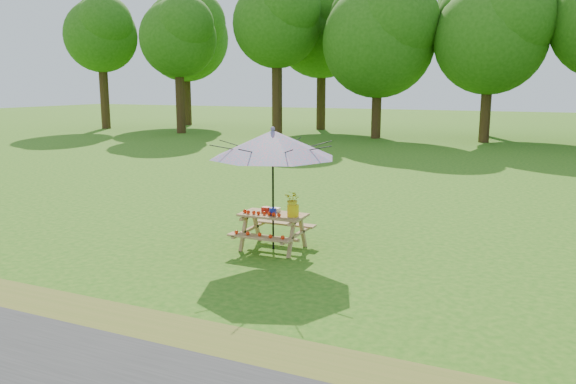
% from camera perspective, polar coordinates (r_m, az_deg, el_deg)
% --- Properties ---
extents(ground, '(120.00, 120.00, 0.00)m').
position_cam_1_polar(ground, '(9.09, 2.25, -8.39)').
color(ground, '#256112').
rests_on(ground, ground).
extents(drygrass_strip, '(120.00, 1.20, 0.01)m').
position_cam_1_polar(drygrass_strip, '(6.78, -7.14, -15.45)').
color(drygrass_strip, olive).
rests_on(drygrass_strip, ground).
extents(picnic_table, '(1.20, 1.32, 0.67)m').
position_cam_1_polar(picnic_table, '(10.35, -1.52, -4.08)').
color(picnic_table, '#A36C49').
rests_on(picnic_table, ground).
extents(patio_umbrella, '(2.41, 2.41, 2.26)m').
position_cam_1_polar(patio_umbrella, '(10.06, -1.56, 4.89)').
color(patio_umbrella, black).
rests_on(patio_umbrella, ground).
extents(produce_bins, '(0.34, 0.39, 0.13)m').
position_cam_1_polar(produce_bins, '(10.31, -1.71, -1.87)').
color(produce_bins, '#AD1C0D').
rests_on(produce_bins, picnic_table).
extents(tomatoes_row, '(0.77, 0.13, 0.07)m').
position_cam_1_polar(tomatoes_row, '(10.17, -2.73, -2.16)').
color(tomatoes_row, red).
rests_on(tomatoes_row, picnic_table).
extents(flower_bucket, '(0.34, 0.31, 0.47)m').
position_cam_1_polar(flower_bucket, '(10.01, 0.52, -1.11)').
color(flower_bucket, yellow).
rests_on(flower_bucket, picnic_table).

